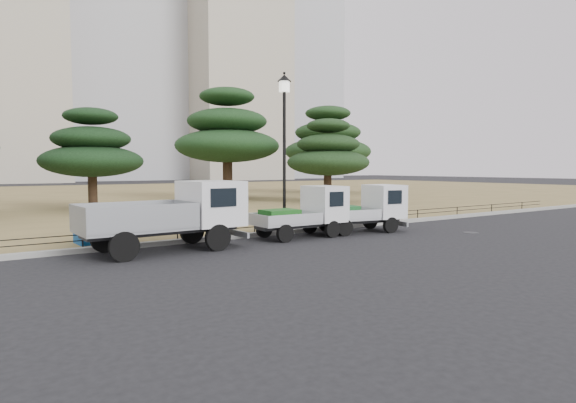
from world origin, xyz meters
TOP-DOWN VIEW (x-y plane):
  - ground at (0.00, 0.00)m, footprint 220.00×220.00m
  - lawn at (0.00, 30.60)m, footprint 120.00×56.00m
  - curb at (0.00, 2.60)m, footprint 120.00×0.25m
  - truck_large at (-4.63, 1.48)m, footprint 4.95×2.16m
  - truck_kei_front at (0.48, 1.53)m, footprint 3.53×1.55m
  - truck_kei_rear at (3.26, 1.32)m, footprint 3.75×2.04m
  - street_lamp at (0.44, 2.90)m, footprint 0.53×0.53m
  - pipe_fence at (0.00, 2.75)m, footprint 38.00×0.04m
  - tarp_pile at (-6.38, 3.37)m, footprint 1.35×1.04m
  - manhole at (6.50, -1.20)m, footprint 0.60×0.60m
  - pine_center_left at (-3.74, 16.48)m, footprint 5.71×5.71m
  - pine_center_right at (7.11, 20.76)m, footprint 8.02×8.02m
  - pine_east_near at (11.18, 13.49)m, footprint 5.72×5.72m
  - pine_east_far at (19.03, 23.26)m, footprint 8.19×8.19m
  - tower_east at (40.00, 82.00)m, footprint 20.00×18.00m
  - tower_far_east at (58.00, 90.00)m, footprint 24.00×20.00m
  - radio_tower at (72.00, 85.00)m, footprint 1.80×1.80m

SIDE VIEW (x-z plane):
  - ground at x=0.00m, z-range 0.00..0.00m
  - manhole at x=6.50m, z-range 0.00..0.01m
  - lawn at x=0.00m, z-range 0.00..0.15m
  - curb at x=0.00m, z-range 0.00..0.16m
  - pipe_fence at x=0.00m, z-range 0.24..0.64m
  - tarp_pile at x=-6.38m, z-range 0.06..0.92m
  - truck_kei_front at x=0.48m, z-range 0.00..1.86m
  - truck_kei_rear at x=3.26m, z-range 0.00..1.86m
  - truck_large at x=-4.63m, z-range 0.12..2.24m
  - pine_east_near at x=11.18m, z-range 0.60..6.38m
  - pine_center_left at x=-3.74m, z-range 0.60..6.40m
  - street_lamp at x=0.44m, z-range 1.20..7.16m
  - pine_east_far at x=19.03m, z-range 0.78..9.02m
  - pine_center_right at x=7.11m, z-range 0.82..9.33m
  - tower_east at x=40.00m, z-range 0.00..48.00m
  - radio_tower at x=72.00m, z-range -1.46..61.54m
  - tower_far_east at x=58.00m, z-range 0.00..70.00m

